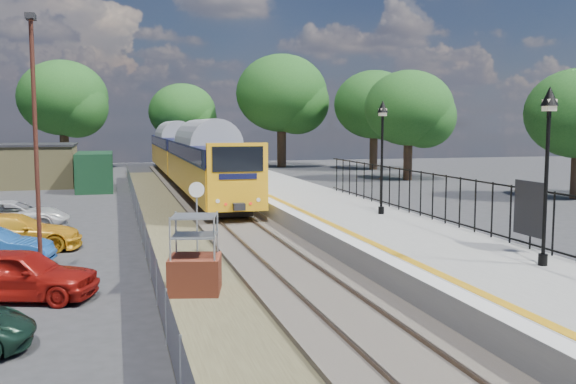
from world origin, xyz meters
name	(u,v)px	position (x,y,z in m)	size (l,w,h in m)	color
ground	(296,277)	(0.00, 0.00, 0.00)	(120.00, 120.00, 0.00)	#2D2D30
track_bed	(226,226)	(-0.47, 9.67, 0.09)	(5.90, 80.00, 0.29)	#473F38
platform	(339,219)	(4.20, 8.00, 0.45)	(5.00, 70.00, 0.90)	gray
platform_edge	(293,210)	(2.14, 8.00, 0.90)	(0.90, 70.00, 0.01)	silver
victorian_lamp_south	(548,134)	(5.50, -4.00, 4.30)	(0.44, 0.44, 4.60)	black
victorian_lamp_north	(382,130)	(5.30, 6.00, 4.30)	(0.44, 0.44, 4.60)	black
palisade_fence	(456,201)	(6.55, 2.24, 1.84)	(0.12, 26.00, 2.00)	black
wire_fence	(137,210)	(-4.20, 12.00, 0.60)	(0.06, 52.00, 1.20)	#999EA3
outbuilding	(32,166)	(-10.91, 31.21, 1.52)	(10.80, 10.10, 3.12)	#968954
tree_line	(187,102)	(1.40, 42.00, 6.61)	(56.80, 43.80, 11.88)	#332319
train	(187,154)	(0.00, 29.78, 2.34)	(2.82, 40.83, 3.51)	#F0A615
brick_plinth	(195,256)	(-3.15, -1.14, 1.04)	(1.61, 1.61, 2.17)	brown
speed_sign	(197,207)	(-2.50, 3.56, 1.75)	(0.53, 0.12, 2.60)	#999EA3
carpark_lamp	(35,136)	(-7.18, 0.46, 4.22)	(0.25, 0.50, 7.45)	#472117
car_red	(19,274)	(-7.60, -0.51, 0.68)	(1.61, 3.99, 1.36)	maroon
car_yellow	(15,232)	(-8.69, 6.48, 0.67)	(1.88, 4.64, 1.35)	orange
car_white	(13,216)	(-9.42, 11.31, 0.64)	(2.13, 4.61, 1.28)	silver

